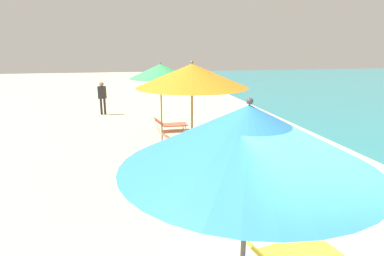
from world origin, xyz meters
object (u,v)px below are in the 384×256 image
umbrella_second (192,76)px  person_walking_near (102,95)px  umbrella_nearest (248,137)px  lounger_farthest_shoreside (170,124)px  umbrella_farthest (160,71)px  lounger_farthest_inland (184,140)px  lounger_nearest_shoreside (288,254)px  beach_ball (291,130)px  lounger_second_shoreside (212,160)px  lounger_second_inland (253,193)px

umbrella_second → person_walking_near: umbrella_second is taller
umbrella_nearest → lounger_farthest_shoreside: umbrella_nearest is taller
umbrella_nearest → umbrella_second: bearing=85.3°
umbrella_farthest → lounger_farthest_shoreside: 2.47m
lounger_farthest_shoreside → lounger_farthest_inland: size_ratio=0.90×
lounger_nearest_shoreside → person_walking_near: person_walking_near is taller
umbrella_second → person_walking_near: 9.55m
lounger_farthest_shoreside → beach_ball: 4.57m
person_walking_near → lounger_second_shoreside: bearing=32.2°
lounger_nearest_shoreside → lounger_second_inland: bearing=71.1°
lounger_second_shoreside → umbrella_farthest: 3.85m
umbrella_nearest → beach_ball: umbrella_nearest is taller
umbrella_nearest → lounger_nearest_shoreside: bearing=44.3°
lounger_nearest_shoreside → lounger_second_inland: (0.23, 1.87, 0.03)m
person_walking_near → umbrella_farthest: bearing=34.9°
lounger_farthest_shoreside → lounger_second_inland: bearing=-83.4°
beach_ball → lounger_farthest_shoreside: bearing=164.2°
lounger_nearest_shoreside → lounger_second_inland: lounger_nearest_shoreside is taller
lounger_second_inland → umbrella_farthest: (-1.25, 5.14, 2.04)m
umbrella_farthest → beach_ball: bearing=-0.1°
umbrella_farthest → lounger_farthest_inland: (0.57, -1.12, -2.07)m
lounger_nearest_shoreside → beach_ball: 7.98m
umbrella_second → lounger_farthest_inland: bearing=83.4°
lounger_farthest_inland → lounger_farthest_shoreside: bearing=83.1°
lounger_second_shoreside → lounger_farthest_inland: (-0.39, 1.99, -0.00)m
lounger_farthest_inland → umbrella_second: bearing=-106.4°
lounger_second_inland → umbrella_farthest: umbrella_farthest is taller
lounger_second_shoreside → lounger_farthest_shoreside: lounger_second_shoreside is taller
lounger_farthest_inland → person_walking_near: (-2.84, 6.11, 0.64)m
umbrella_second → lounger_second_shoreside: 2.56m
umbrella_farthest → lounger_farthest_inland: bearing=-63.0°
lounger_farthest_inland → person_walking_near: size_ratio=0.88×
umbrella_second → lounger_second_inland: bearing=-46.3°
umbrella_nearest → umbrella_farthest: size_ratio=1.02×
umbrella_nearest → lounger_farthest_shoreside: size_ratio=2.18×
lounger_farthest_shoreside → lounger_farthest_inland: lounger_farthest_shoreside is taller
umbrella_nearest → lounger_second_inland: umbrella_nearest is taller
lounger_farthest_inland → umbrella_nearest: bearing=-105.3°
lounger_second_shoreside → beach_ball: lounger_second_shoreside is taller
lounger_second_inland → umbrella_farthest: size_ratio=0.52×
umbrella_second → lounger_farthest_shoreside: umbrella_second is taller
lounger_second_inland → umbrella_farthest: bearing=101.7°
lounger_second_inland → lounger_farthest_inland: size_ratio=1.01×
lounger_nearest_shoreside → person_walking_near: (-3.29, 12.01, 0.64)m
lounger_second_inland → beach_ball: lounger_second_inland is taller
umbrella_nearest → umbrella_farthest: 8.11m
lounger_nearest_shoreside → lounger_farthest_shoreside: (-0.57, 8.24, -0.02)m
umbrella_farthest → lounger_nearest_shoreside: bearing=-81.7°
lounger_farthest_inland → lounger_nearest_shoreside: bearing=-95.4°
lounger_second_shoreside → umbrella_farthest: (-0.96, 3.11, 2.06)m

